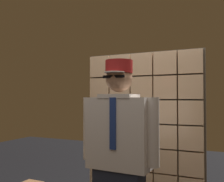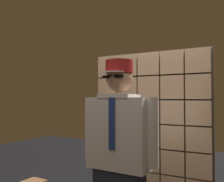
# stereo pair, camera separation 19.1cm
# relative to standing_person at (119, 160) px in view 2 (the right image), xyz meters

# --- Properties ---
(glass_block_wall) EXTENTS (1.49, 0.10, 2.07)m
(glass_block_wall) POSITION_rel_standing_person_xyz_m (-0.11, 1.02, 0.08)
(glass_block_wall) COLOR #E0B78C
(glass_block_wall) RESTS_ON ground
(standing_person) EXTENTS (0.72, 0.31, 1.80)m
(standing_person) POSITION_rel_standing_person_xyz_m (0.00, 0.00, 0.00)
(standing_person) COLOR #1E2333
(standing_person) RESTS_ON ground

